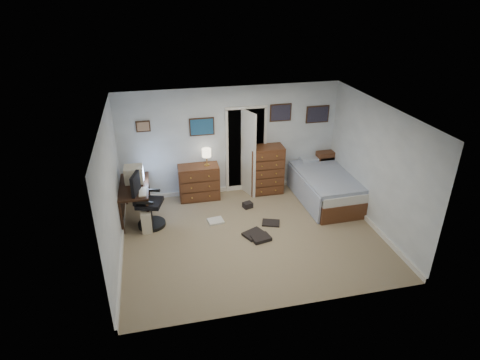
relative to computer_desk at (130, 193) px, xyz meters
name	(u,v)px	position (x,y,z in m)	size (l,w,h in m)	color
floor	(252,236)	(2.29, -1.24, -0.58)	(5.00, 4.00, 0.02)	gray
computer_desk	(130,193)	(0.00, 0.00, 0.00)	(0.62, 1.30, 0.74)	#311C10
crt_monitor	(134,174)	(0.11, 0.15, 0.35)	(0.39, 0.36, 0.36)	beige
keyboard	(143,192)	(0.27, -0.35, 0.18)	(0.15, 0.39, 0.02)	beige
pc_tower	(147,220)	(0.29, -0.55, -0.35)	(0.21, 0.42, 0.44)	beige
office_chair	(147,206)	(0.31, -0.41, -0.12)	(0.70, 0.70, 1.16)	black
media_stack	(130,183)	(-0.03, 0.81, -0.15)	(0.17, 0.17, 0.84)	maroon
low_dresser	(199,182)	(1.49, 0.53, -0.17)	(0.91, 0.45, 0.81)	brown
table_lamp	(207,153)	(1.69, 0.53, 0.53)	(0.21, 0.21, 0.39)	gold
doorway	(243,146)	(2.64, 1.03, 0.43)	(0.96, 1.12, 2.05)	black
tall_dresser	(266,170)	(3.07, 0.51, 0.00)	(0.78, 0.46, 1.14)	brown
headboard_bookcase	(334,166)	(4.84, 0.62, -0.13)	(0.94, 0.27, 0.84)	brown
bed	(324,185)	(4.27, -0.11, -0.23)	(1.22, 2.20, 0.71)	brown
wall_posters	(256,119)	(2.86, 0.73, 1.18)	(4.38, 0.04, 0.60)	#331E11
floor_clutter	(251,226)	(2.34, -0.97, -0.54)	(1.49, 1.53, 0.12)	black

